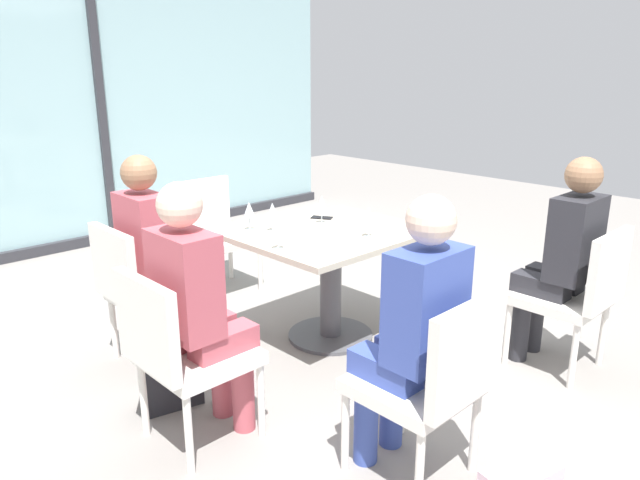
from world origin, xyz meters
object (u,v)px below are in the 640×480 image
object	(u,v)px
person_far_left	(155,249)
wine_glass_2	(369,216)
wine_glass_1	(249,210)
cell_phone_on_table	(322,218)
dining_table_main	(331,260)
wine_glass_5	(322,204)
person_side_end	(198,301)
chair_side_end	(180,349)
coffee_cup	(296,222)
wine_glass_3	(419,211)
chair_front_right	(578,291)
chair_near_window	(216,228)
wine_glass_0	(272,211)
chair_front_left	(432,378)
chair_far_left	(141,287)
handbag_0	(171,381)
person_front_left	(413,325)
person_front_right	(563,253)
wine_glass_4	(278,227)

from	to	relation	value
person_far_left	wine_glass_2	distance (m)	1.28
wine_glass_1	cell_phone_on_table	xyz separation A→B (m)	(0.54, -0.10, -0.13)
dining_table_main	wine_glass_5	distance (m)	0.38
person_side_end	wine_glass_2	world-z (taller)	person_side_end
person_far_left	wine_glass_5	xyz separation A→B (m)	(1.04, -0.33, 0.16)
chair_side_end	coffee_cup	world-z (taller)	chair_side_end
wine_glass_5	wine_glass_3	bearing A→B (deg)	-63.04
chair_front_right	wine_glass_5	distance (m)	1.63
chair_near_window	wine_glass_0	xyz separation A→B (m)	(-0.27, -1.04, 0.37)
chair_front_left	chair_near_window	world-z (taller)	same
chair_front_left	wine_glass_0	size ratio (longest dim) A/B	4.70
wine_glass_0	wine_glass_5	size ratio (longest dim) A/B	1.00
dining_table_main	chair_far_left	world-z (taller)	chair_far_left
chair_far_left	person_far_left	xyz separation A→B (m)	(0.11, 0.00, 0.20)
dining_table_main	coffee_cup	distance (m)	0.33
dining_table_main	person_far_left	distance (m)	1.09
chair_front_right	wine_glass_0	xyz separation A→B (m)	(-0.97, 1.54, 0.37)
chair_near_window	coffee_cup	xyz separation A→B (m)	(-0.13, -1.10, 0.28)
chair_near_window	handbag_0	xyz separation A→B (m)	(-1.18, -1.28, -0.36)
person_front_left	wine_glass_0	bearing A→B (deg)	73.14
chair_front_right	person_front_right	world-z (taller)	person_front_right
person_far_left	wine_glass_1	size ratio (longest dim) A/B	6.81
chair_far_left	cell_phone_on_table	xyz separation A→B (m)	(1.24, -0.23, 0.24)
wine_glass_4	handbag_0	world-z (taller)	wine_glass_4
wine_glass_0	wine_glass_4	world-z (taller)	same
chair_side_end	wine_glass_3	size ratio (longest dim) A/B	4.70
chair_front_left	wine_glass_4	world-z (taller)	wine_glass_4
coffee_cup	wine_glass_2	bearing A→B (deg)	-66.16
chair_front_left	wine_glass_3	size ratio (longest dim) A/B	4.70
wine_glass_3	coffee_cup	xyz separation A→B (m)	(-0.51, 0.58, -0.09)
person_front_left	person_side_end	size ratio (longest dim) A/B	1.00
person_far_left	chair_front_left	bearing A→B (deg)	-82.26
wine_glass_0	wine_glass_3	size ratio (longest dim) A/B	1.00
wine_glass_5	wine_glass_4	bearing A→B (deg)	-157.22
person_far_left	wine_glass_5	distance (m)	1.10
chair_front_left	chair_side_end	world-z (taller)	same
chair_far_left	person_far_left	world-z (taller)	person_far_left
wine_glass_5	cell_phone_on_table	xyz separation A→B (m)	(0.10, 0.10, -0.13)
dining_table_main	chair_near_window	bearing A→B (deg)	90.00
chair_front_right	chair_front_left	bearing A→B (deg)	180.00
wine_glass_1	handbag_0	world-z (taller)	wine_glass_1
wine_glass_0	handbag_0	bearing A→B (deg)	-165.13
person_front_right	handbag_0	world-z (taller)	person_front_right
person_side_end	wine_glass_5	distance (m)	1.40
dining_table_main	handbag_0	distance (m)	1.25
wine_glass_0	wine_glass_2	bearing A→B (deg)	-56.32
person_far_left	chair_near_window	bearing A→B (deg)	39.49
dining_table_main	handbag_0	size ratio (longest dim) A/B	3.70
person_front_right	wine_glass_3	xyz separation A→B (m)	(-0.32, 0.79, 0.16)
person_far_left	person_front_right	world-z (taller)	same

